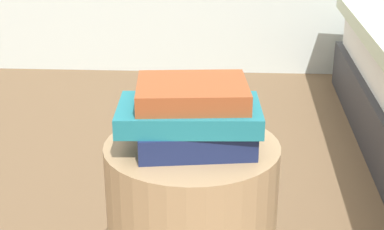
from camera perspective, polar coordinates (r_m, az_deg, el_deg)
book_navy at (r=1.23m, az=0.25°, el=-1.90°), size 0.26×0.22×0.05m
book_teal at (r=1.21m, az=-0.28°, el=0.05°), size 0.30×0.19×0.04m
book_rust at (r=1.21m, az=-0.07°, el=2.20°), size 0.24×0.20×0.04m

